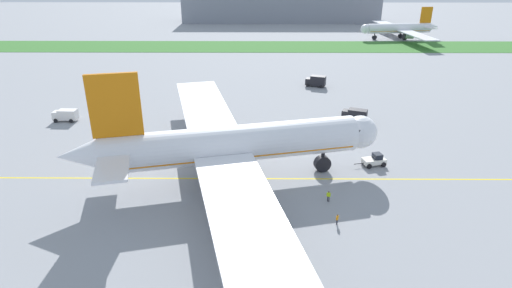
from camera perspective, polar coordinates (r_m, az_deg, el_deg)
name	(u,v)px	position (r m, az deg, el deg)	size (l,w,h in m)	color
ground_plane	(244,188)	(68.94, -1.65, -5.87)	(600.00, 600.00, 0.00)	gray
apron_taxi_line	(244,179)	(71.71, -1.56, -4.62)	(280.00, 0.36, 0.01)	yellow
grass_median_strip	(253,47)	(180.01, -0.37, 12.83)	(320.00, 24.00, 0.10)	#38722D
airliner_foreground	(229,145)	(68.23, -3.61, -0.16)	(50.28, 79.04, 19.08)	white
pushback_tug	(374,160)	(78.58, 15.48, -2.06)	(5.84, 3.25, 2.19)	white
ground_crew_wingwalker_port	(305,263)	(52.45, 6.57, -15.48)	(0.28, 0.59, 1.67)	black
ground_crew_marshaller_front	(337,218)	(60.80, 10.75, -9.68)	(0.41, 0.51, 1.62)	black
ground_crew_wingwalker_starboard	(329,195)	(65.77, 9.62, -6.74)	(0.60, 0.37, 1.75)	black
service_truck_baggage_loader	(316,81)	(123.67, 8.00, 8.32)	(5.97, 3.97, 3.14)	black
service_truck_fuel_bowser	(355,115)	(98.19, 12.98, 3.80)	(5.82, 4.14, 2.91)	black
service_truck_catering_van	(65,115)	(105.07, -24.01, 3.56)	(5.38, 2.59, 2.67)	white
parked_airliner_far_centre	(400,29)	(206.29, 18.58, 14.35)	(35.80, 55.72, 13.73)	white
terminal_building	(281,5)	(252.05, 3.31, 17.98)	(108.47, 20.00, 18.00)	gray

